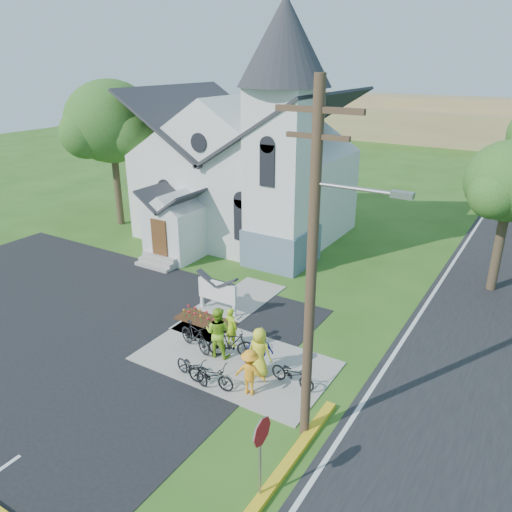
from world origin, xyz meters
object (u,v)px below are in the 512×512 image
Objects in this scene: bike_1 at (195,336)px; cyclist_2 at (260,351)px; bike_2 at (211,375)px; bike_0 at (192,368)px; cyclist_1 at (218,332)px; church_sign at (217,292)px; cyclist_3 at (250,372)px; bike_3 at (231,344)px; bike_4 at (293,374)px; utility_pole at (314,264)px; stop_sign at (261,442)px; cyclist_4 at (259,352)px; cyclist_0 at (231,327)px.

cyclist_2 reaches higher than bike_1.
bike_2 is (-0.92, -1.64, -0.36)m from cyclist_2.
cyclist_1 is (-0.11, 1.66, 0.54)m from bike_0.
church_sign is 5.28m from bike_2.
cyclist_3 is 2.28m from bike_3.
bike_3 reaches higher than bike_0.
bike_1 reaches higher than bike_4.
bike_3 is at bearing 87.65° from bike_4.
stop_sign is (0.07, -2.70, -3.62)m from utility_pole.
bike_0 is 0.93× the size of cyclist_4.
church_sign reaches higher than bike_4.
church_sign reaches higher than cyclist_3.
utility_pole reaches higher than cyclist_3.
bike_3 reaches higher than bike_4.
cyclist_3 is (-2.39, 0.69, -4.55)m from utility_pole.
bike_1 is (-0.99, -0.96, -0.24)m from cyclist_0.
utility_pole is at bearing 144.46° from cyclist_4.
cyclist_0 is (-4.65, 5.52, -0.95)m from stop_sign.
stop_sign is at bearing -134.21° from bike_2.
bike_0 is at bearing -64.61° from church_sign.
cyclist_4 reaches higher than cyclist_2.
cyclist_4 is (-2.74, 4.44, -0.84)m from stop_sign.
utility_pole reaches higher than cyclist_1.
bike_0 is at bearing 84.39° from bike_2.
church_sign is 1.32× the size of bike_4.
bike_2 is 1.91m from bike_3.
cyclist_2 is (1.81, -0.02, -0.17)m from cyclist_1.
cyclist_0 is 2.01m from cyclist_2.
bike_1 is at bearing -10.61° from cyclist_2.
cyclist_1 is 1.14× the size of bike_2.
bike_0 is 0.99× the size of bike_4.
cyclist_2 is (-2.77, 1.94, -4.54)m from utility_pole.
stop_sign is 6.63m from cyclist_1.
bike_0 is (-4.55, 3.00, -1.30)m from stop_sign.
bike_1 reaches higher than bike_3.
bike_2 is (2.88, -4.40, -0.53)m from church_sign.
utility_pole is 7.05m from cyclist_0.
cyclist_0 is (-4.57, 2.82, -4.57)m from utility_pole.
stop_sign is at bearing -109.27° from bike_0.
cyclist_2 is at bearing -31.98° from bike_0.
utility_pole is 4.52m from stop_sign.
cyclist_4 is (-2.67, 1.74, -4.46)m from utility_pole.
bike_1 is (-5.56, 1.86, -4.81)m from utility_pole.
cyclist_1 reaches higher than bike_2.
bike_4 is (1.27, 0.05, -0.46)m from cyclist_4.
cyclist_4 is at bearing -130.82° from bike_3.
cyclist_1 reaches higher than bike_4.
bike_3 is (-1.73, 1.46, -0.28)m from cyclist_3.
cyclist_0 is at bearing 148.39° from utility_pole.
cyclist_3 is 1.09m from cyclist_4.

